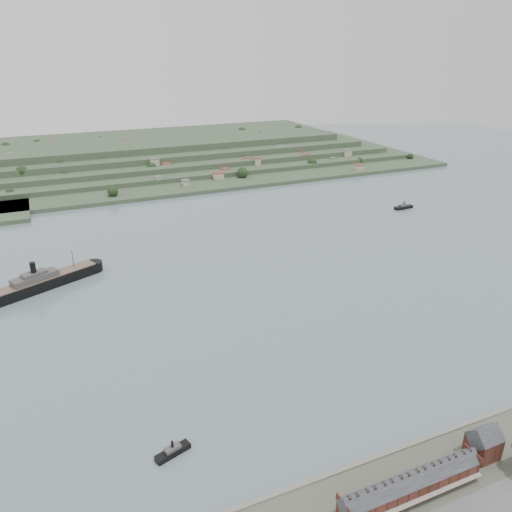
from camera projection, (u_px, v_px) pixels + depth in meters
name	position (u px, v px, depth m)	size (l,w,h in m)	color
ground	(248.00, 293.00, 319.54)	(1400.00, 1400.00, 0.00)	slate
terrace_row	(411.00, 485.00, 171.48)	(55.60, 9.80, 11.07)	#412017
gabled_building	(484.00, 442.00, 188.20)	(10.40, 10.18, 14.09)	#412017
far_peninsula	(152.00, 156.00, 656.74)	(760.00, 309.00, 30.00)	#384B32
steamship	(30.00, 287.00, 318.01)	(92.91, 49.62, 23.74)	black
tugboat	(173.00, 451.00, 192.91)	(14.91, 7.93, 6.49)	black
ferry_east	(404.00, 207.00, 483.47)	(20.08, 6.84, 7.41)	black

